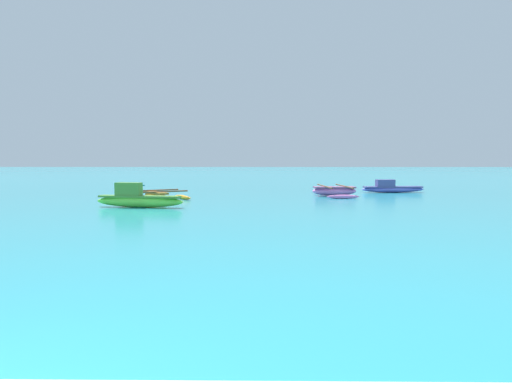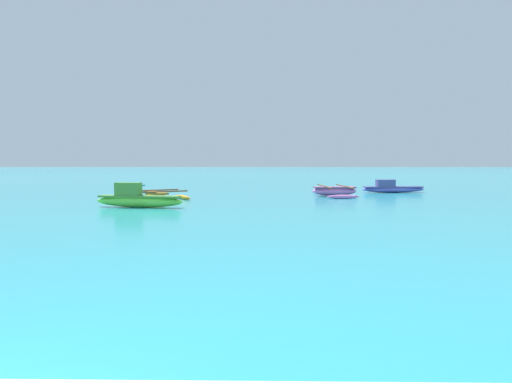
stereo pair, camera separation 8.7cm
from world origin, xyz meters
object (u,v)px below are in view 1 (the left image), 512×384
moored_boat_1 (155,196)px  moored_boat_2 (138,199)px  moored_boat_3 (334,191)px  moored_boat_0 (391,188)px  moored_boat_4 (132,188)px

moored_boat_1 → moored_boat_2: bearing=-32.7°
moored_boat_1 → moored_boat_3: (8.95, 2.95, 0.04)m
moored_boat_0 → moored_boat_4: moored_boat_0 is taller
moored_boat_3 → moored_boat_1: bearing=-165.8°
moored_boat_4 → moored_boat_2: bearing=-22.7°
moored_boat_3 → moored_boat_4: size_ratio=1.83×
moored_boat_1 → moored_boat_0: bearing=80.2°
moored_boat_2 → moored_boat_3: size_ratio=0.92×
moored_boat_1 → moored_boat_4: (-2.71, 5.59, 0.05)m
moored_boat_0 → moored_boat_2: size_ratio=1.02×
moored_boat_1 → moored_boat_4: bearing=172.9°
moored_boat_0 → moored_boat_1: moored_boat_0 is taller
moored_boat_0 → moored_boat_4: bearing=174.5°
moored_boat_0 → moored_boat_3: (-3.76, -2.49, -0.01)m
moored_boat_2 → moored_boat_3: bearing=43.6°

